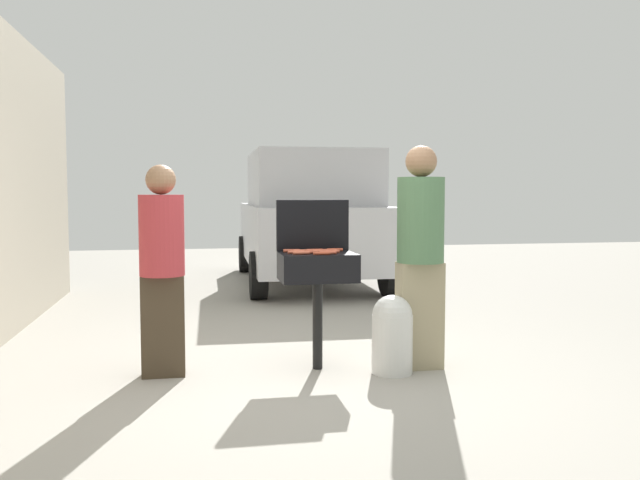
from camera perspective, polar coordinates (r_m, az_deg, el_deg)
name	(u,v)px	position (r m, az deg, el deg)	size (l,w,h in m)	color
ground_plane	(321,378)	(5.15, 0.13, -11.81)	(24.00, 24.00, 0.00)	#9E998E
bbq_grill	(318,271)	(5.26, -0.22, -2.70)	(0.60, 0.44, 0.93)	black
grill_lid_open	(313,225)	(5.45, -0.64, 1.27)	(0.60, 0.05, 0.42)	black
hot_dog_0	(312,251)	(5.27, -0.66, -0.98)	(0.03, 0.03, 0.13)	#B74C33
hot_dog_1	(331,252)	(5.23, 0.99, -1.01)	(0.03, 0.03, 0.13)	#B74C33
hot_dog_2	(301,253)	(5.12, -1.63, -1.12)	(0.03, 0.03, 0.13)	#C6593D
hot_dog_3	(327,252)	(5.18, 0.59, -1.06)	(0.03, 0.03, 0.13)	#AD4228
hot_dog_4	(335,250)	(5.40, 1.29, -0.85)	(0.03, 0.03, 0.13)	#AD4228
hot_dog_5	(296,252)	(5.20, -2.07, -1.05)	(0.03, 0.03, 0.13)	#C6593D
hot_dog_6	(291,251)	(5.32, -2.48, -0.93)	(0.03, 0.03, 0.13)	#B74C33
hot_dog_7	(321,252)	(5.25, 0.07, -1.00)	(0.03, 0.03, 0.13)	#C6593D
hot_dog_8	(328,253)	(5.14, 0.70, -1.10)	(0.03, 0.03, 0.13)	#B74C33
hot_dog_9	(301,251)	(5.30, -1.61, -0.95)	(0.03, 0.03, 0.13)	#C6593D
hot_dog_10	(329,251)	(5.29, 0.80, -0.96)	(0.03, 0.03, 0.13)	#B74C33
hot_dog_11	(314,252)	(5.20, -0.54, -1.04)	(0.03, 0.03, 0.13)	#B74C33
hot_dog_12	(322,253)	(5.09, 0.15, -1.16)	(0.03, 0.03, 0.13)	#AD4228
hot_dog_13	(315,250)	(5.35, -0.46, -0.90)	(0.03, 0.03, 0.13)	#B74C33
hot_dog_14	(319,251)	(5.32, -0.05, -0.93)	(0.03, 0.03, 0.13)	#AD4228
propane_tank	(392,333)	(5.24, 6.24, -7.93)	(0.32, 0.32, 0.62)	silver
person_left	(162,262)	(5.19, -13.45, -1.88)	(0.34, 0.34, 1.62)	#3F3323
person_right	(420,248)	(5.33, 8.64, -0.72)	(0.37, 0.37, 1.78)	gray
parked_minivan	(309,217)	(10.31, -0.95, 1.95)	(2.11, 4.44, 2.02)	#B7B7BC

